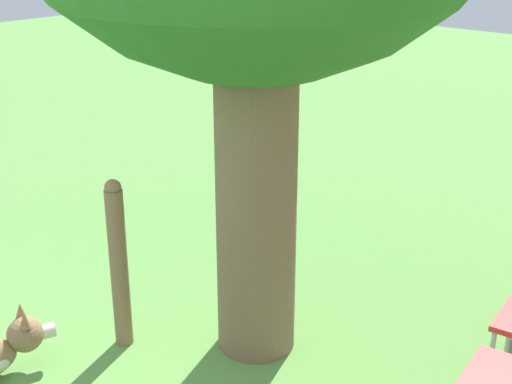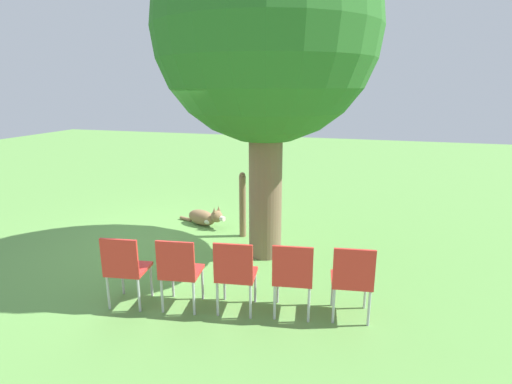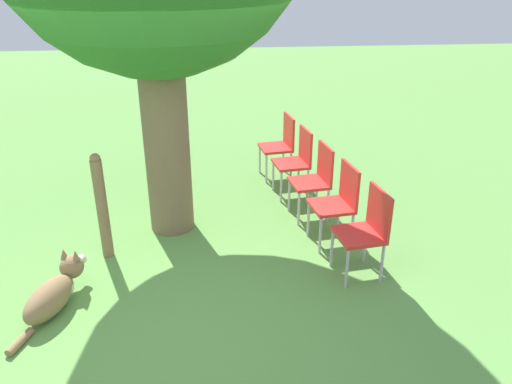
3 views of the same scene
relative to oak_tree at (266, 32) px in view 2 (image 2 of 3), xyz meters
The scene contains 9 objects.
ground_plane 3.54m from the oak_tree, 88.78° to the right, with size 30.00×30.00×0.00m, color #609947.
oak_tree is the anchor object (origin of this frame).
dog 3.55m from the oak_tree, 123.82° to the right, with size 0.50×1.09×0.42m.
fence_post 2.82m from the oak_tree, 138.15° to the right, with size 0.12×0.12×1.15m.
red_chair_0 3.56m from the oak_tree, 31.14° to the right, with size 0.48×0.49×0.90m.
red_chair_1 3.34m from the oak_tree, 16.21° to the right, with size 0.48×0.49×0.90m.
red_chair_2 3.24m from the oak_tree, ahead, with size 0.48×0.49×0.90m.
red_chair_3 3.26m from the oak_tree, 25.24° to the left, with size 0.48×0.49×0.90m.
red_chair_4 3.42m from the oak_tree, 43.25° to the left, with size 0.48×0.49×0.90m.
Camera 2 is at (5.58, 2.89, 2.55)m, focal length 28.00 mm.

